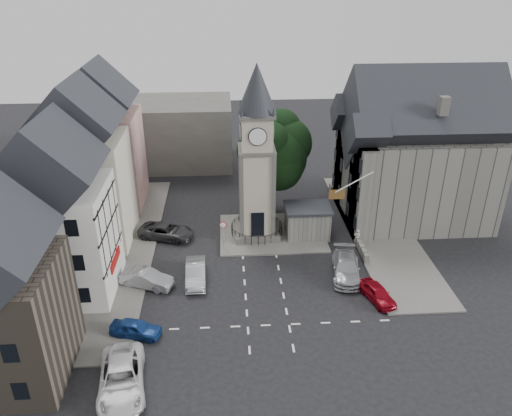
{
  "coord_description": "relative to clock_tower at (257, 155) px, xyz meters",
  "views": [
    {
      "loc": [
        -2.68,
        -34.02,
        23.72
      ],
      "look_at": [
        -0.25,
        5.0,
        4.32
      ],
      "focal_mm": 35.0,
      "sensor_mm": 36.0,
      "label": 1
    }
  ],
  "objects": [
    {
      "name": "backdrop_west",
      "position": [
        -12.0,
        20.01,
        -4.12
      ],
      "size": [
        20.0,
        10.0,
        8.0
      ],
      "primitive_type": "cube",
      "color": "#4C4944",
      "rests_on": "ground"
    },
    {
      "name": "car_west_silver",
      "position": [
        -9.42,
        -8.03,
        -7.4
      ],
      "size": [
        4.62,
        2.97,
        1.44
      ],
      "primitive_type": "imported",
      "rotation": [
        0.0,
        0.0,
        1.21
      ],
      "color": "gray",
      "rests_on": "ground"
    },
    {
      "name": "central_island",
      "position": [
        1.5,
        0.01,
        -8.04
      ],
      "size": [
        10.0,
        8.0,
        0.16
      ],
      "primitive_type": "cube",
      "color": "#595651",
      "rests_on": "ground"
    },
    {
      "name": "east_building",
      "position": [
        15.59,
        3.01,
        -1.86
      ],
      "size": [
        14.4,
        11.4,
        12.6
      ],
      "color": "#5F5E58",
      "rests_on": "ground"
    },
    {
      "name": "car_west_blue",
      "position": [
        -9.4,
        -13.99,
        -7.5
      ],
      "size": [
        3.87,
        2.29,
        1.23
      ],
      "primitive_type": "imported",
      "rotation": [
        0.0,
        0.0,
        1.33
      ],
      "color": "navy",
      "rests_on": "ground"
    },
    {
      "name": "van_sw_white",
      "position": [
        -9.5,
        -18.86,
        -7.3
      ],
      "size": [
        3.57,
        6.26,
        1.65
      ],
      "primitive_type": "imported",
      "rotation": [
        0.0,
        0.0,
        0.15
      ],
      "color": "silver",
      "rests_on": "ground"
    },
    {
      "name": "ground",
      "position": [
        0.0,
        -7.99,
        -8.12
      ],
      "size": [
        120.0,
        120.0,
        0.0
      ],
      "primitive_type": "plane",
      "color": "black",
      "rests_on": "ground"
    },
    {
      "name": "pavement_west",
      "position": [
        -12.5,
        -1.99,
        -8.05
      ],
      "size": [
        6.0,
        30.0,
        0.14
      ],
      "primitive_type": "cube",
      "color": "#595651",
      "rests_on": "ground"
    },
    {
      "name": "terrace_tudor",
      "position": [
        -15.5,
        -7.99,
        -1.93
      ],
      "size": [
        8.1,
        7.6,
        12.0
      ],
      "color": "silver",
      "rests_on": "ground"
    },
    {
      "name": "east_boundary_wall",
      "position": [
        9.2,
        2.01,
        -7.67
      ],
      "size": [
        0.4,
        16.0,
        0.9
      ],
      "primitive_type": "cube",
      "color": "#5F5E58",
      "rests_on": "ground"
    },
    {
      "name": "stone_shelter",
      "position": [
        4.8,
        -0.49,
        -6.57
      ],
      "size": [
        4.3,
        3.3,
        3.08
      ],
      "color": "#5F5E58",
      "rests_on": "ground"
    },
    {
      "name": "town_tree",
      "position": [
        2.0,
        5.01,
        -1.15
      ],
      "size": [
        7.2,
        7.2,
        10.8
      ],
      "color": "black",
      "rests_on": "ground"
    },
    {
      "name": "car_island_silver",
      "position": [
        -5.5,
        -7.49,
        -7.37
      ],
      "size": [
        1.74,
        4.59,
        1.49
      ],
      "primitive_type": "imported",
      "rotation": [
        0.0,
        0.0,
        0.04
      ],
      "color": "#9FA3A8",
      "rests_on": "ground"
    },
    {
      "name": "car_island_east",
      "position": [
        7.0,
        -7.49,
        -7.33
      ],
      "size": [
        3.04,
        5.75,
        1.59
      ],
      "primitive_type": "imported",
      "rotation": [
        0.0,
        0.0,
        -0.16
      ],
      "color": "#9EA0A6",
      "rests_on": "ground"
    },
    {
      "name": "warning_sign_post",
      "position": [
        -3.2,
        -2.56,
        -6.09
      ],
      "size": [
        0.7,
        0.19,
        2.85
      ],
      "color": "black",
      "rests_on": "ground"
    },
    {
      "name": "car_east_red",
      "position": [
        8.69,
        -10.99,
        -7.49
      ],
      "size": [
        2.56,
        4.01,
        1.27
      ],
      "primitive_type": "imported",
      "rotation": [
        0.0,
        0.0,
        0.31
      ],
      "color": "maroon",
      "rests_on": "ground"
    },
    {
      "name": "pavement_east",
      "position": [
        12.0,
        0.01,
        -8.05
      ],
      "size": [
        6.0,
        26.0,
        0.14
      ],
      "primitive_type": "cube",
      "color": "#595651",
      "rests_on": "ground"
    },
    {
      "name": "terrace_pink",
      "position": [
        -15.5,
        8.01,
        -1.54
      ],
      "size": [
        8.1,
        7.6,
        12.8
      ],
      "color": "tan",
      "rests_on": "ground"
    },
    {
      "name": "road_markings",
      "position": [
        0.0,
        -13.49,
        -8.12
      ],
      "size": [
        20.0,
        8.0,
        0.01
      ],
      "primitive_type": "cube",
      "color": "silver",
      "rests_on": "ground"
    },
    {
      "name": "clock_tower",
      "position": [
        0.0,
        0.0,
        0.0
      ],
      "size": [
        4.86,
        4.86,
        16.25
      ],
      "color": "#4C4944",
      "rests_on": "ground"
    },
    {
      "name": "terrace_cream",
      "position": [
        -15.5,
        0.01,
        -1.54
      ],
      "size": [
        8.1,
        7.6,
        12.8
      ],
      "color": "beige",
      "rests_on": "ground"
    },
    {
      "name": "car_west_grey",
      "position": [
        -8.6,
        -0.21,
        -7.4
      ],
      "size": [
        5.67,
        3.72,
        1.45
      ],
      "primitive_type": "imported",
      "rotation": [
        0.0,
        0.0,
        1.3
      ],
      "color": "#2E2E30",
      "rests_on": "ground"
    },
    {
      "name": "flagpole",
      "position": [
        8.0,
        -3.99,
        -1.12
      ],
      "size": [
        3.68,
        0.1,
        2.74
      ],
      "color": "white",
      "rests_on": "ground"
    },
    {
      "name": "pedestrian",
      "position": [
        9.1,
        -2.77,
        -7.26
      ],
      "size": [
        0.63,
        0.42,
        1.71
      ],
      "primitive_type": "imported",
      "rotation": [
        0.0,
        0.0,
        3.12
      ],
      "color": "#B3A694",
      "rests_on": "ground"
    }
  ]
}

